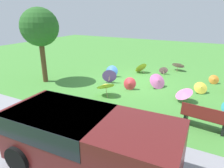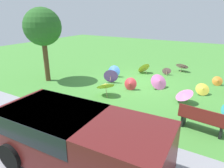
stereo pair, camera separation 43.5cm
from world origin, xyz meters
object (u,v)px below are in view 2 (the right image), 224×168
parasol_orange_0 (218,81)px  parasol_pink_5 (159,82)px  shade_tree (43,27)px  parasol_yellow_0 (143,67)px  parasol_yellow_1 (105,85)px  van_dark (76,136)px  parasol_purple_0 (111,75)px  parasol_blue_0 (114,71)px  parasol_pink_0 (182,65)px  park_bench (202,120)px  parasol_red_0 (130,84)px  parasol_yellow_2 (203,89)px  parasol_pink_4 (167,71)px  parasol_pink_3 (184,94)px

parasol_orange_0 → parasol_pink_5: size_ratio=0.57×
shade_tree → parasol_yellow_0: shade_tree is taller
parasol_yellow_1 → shade_tree: bearing=-2.7°
van_dark → parasol_orange_0: van_dark is taller
parasol_yellow_0 → parasol_purple_0: (0.87, 2.87, 0.03)m
parasol_blue_0 → parasol_pink_0: bearing=-133.4°
parasol_yellow_0 → parasol_yellow_1: parasol_yellow_1 is taller
park_bench → parasol_blue_0: bearing=-33.7°
shade_tree → parasol_pink_0: bearing=-136.3°
parasol_yellow_0 → parasol_blue_0: size_ratio=1.25×
van_dark → shade_tree: (6.31, -4.76, 2.25)m
parasol_purple_0 → parasol_yellow_1: bearing=113.5°
parasol_red_0 → parasol_yellow_0: bearing=-78.8°
parasol_purple_0 → parasol_yellow_2: parasol_purple_0 is taller
parasol_yellow_1 → parasol_pink_5: size_ratio=1.07×
parasol_pink_5 → parasol_pink_0: bearing=-93.9°
van_dark → parasol_pink_0: size_ratio=5.10×
van_dark → shade_tree: size_ratio=1.10×
shade_tree → parasol_purple_0: 4.75m
parasol_yellow_1 → parasol_orange_0: bearing=-136.1°
parasol_purple_0 → parasol_red_0: parasol_purple_0 is taller
park_bench → parasol_yellow_2: bearing=-82.6°
parasol_red_0 → parasol_pink_4: size_ratio=1.11×
park_bench → parasol_orange_0: (-0.06, -5.57, -0.19)m
van_dark → parasol_yellow_0: size_ratio=4.35×
parasol_orange_0 → parasol_yellow_2: bearing=75.0°
parasol_blue_0 → parasol_red_0: bearing=141.3°
shade_tree → parasol_pink_5: bearing=-161.4°
parasol_pink_0 → shade_tree: bearing=43.7°
parasol_orange_0 → parasol_pink_3: bearing=71.7°
van_dark → parasol_yellow_2: (-2.20, -7.12, -0.59)m
shade_tree → parasol_yellow_1: 5.06m
van_dark → parasol_yellow_0: van_dark is taller
van_dark → parasol_pink_4: bearing=-87.6°
van_dark → parasol_yellow_1: van_dark is taller
van_dark → parasol_purple_0: size_ratio=4.98×
parasol_orange_0 → parasol_yellow_0: bearing=-2.8°
shade_tree → parasol_pink_4: bearing=-140.0°
parasol_yellow_1 → parasol_purple_0: bearing=-66.5°
parasol_red_0 → parasol_yellow_2: (-3.45, -1.26, -0.03)m
park_bench → parasol_orange_0: bearing=-90.6°
parasol_orange_0 → parasol_pink_3: parasol_pink_3 is taller
parasol_blue_0 → park_bench: bearing=146.3°
parasol_orange_0 → parasol_pink_4: (3.14, -0.63, 0.01)m
parasol_yellow_0 → parasol_pink_5: bearing=128.7°
van_dark → parasol_blue_0: bearing=-66.8°
parasol_blue_0 → parasol_pink_4: 3.60m
parasol_yellow_0 → parasol_pink_4: parasol_yellow_0 is taller
parasol_pink_0 → parasol_purple_0: bearing=56.3°
parasol_yellow_0 → parasol_red_0: parasol_yellow_0 is taller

